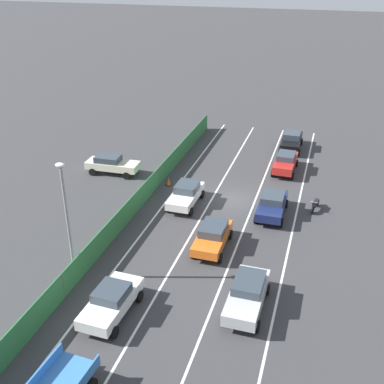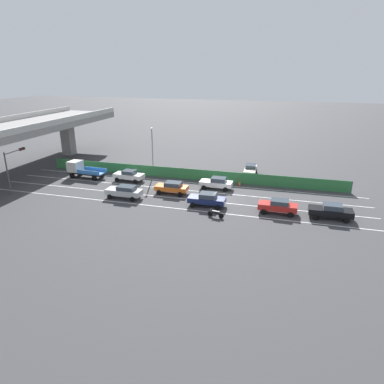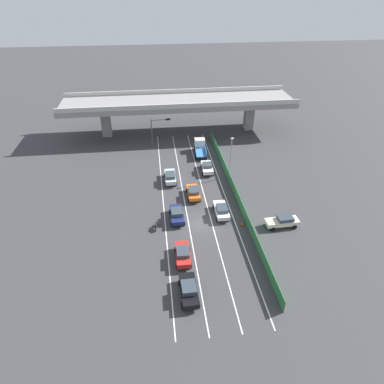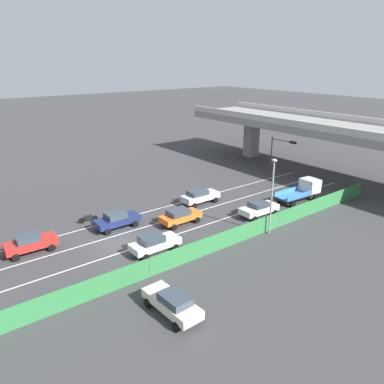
{
  "view_description": "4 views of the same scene",
  "coord_description": "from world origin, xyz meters",
  "views": [
    {
      "loc": [
        -6.59,
        32.95,
        17.4
      ],
      "look_at": [
        2.58,
        2.74,
        1.65
      ],
      "focal_mm": 44.66,
      "sensor_mm": 36.0,
      "label": 1
    },
    {
      "loc": [
        -41.26,
        -7.45,
        15.63
      ],
      "look_at": [
        -1.69,
        3.82,
        1.05
      ],
      "focal_mm": 32.4,
      "sensor_mm": 36.0,
      "label": 2
    },
    {
      "loc": [
        -5.78,
        -37.55,
        29.92
      ],
      "look_at": [
        -0.48,
        5.97,
        1.62
      ],
      "focal_mm": 31.49,
      "sensor_mm": 36.0,
      "label": 3
    },
    {
      "loc": [
        28.88,
        -13.87,
        16.05
      ],
      "look_at": [
        -1.88,
        9.93,
        2.36
      ],
      "focal_mm": 35.55,
      "sensor_mm": 36.0,
      "label": 4
    }
  ],
  "objects": [
    {
      "name": "lane_line_mid_left",
      "position": [
        -1.67,
        6.85,
        0.0
      ],
      "size": [
        0.14,
        49.7,
        0.01
      ],
      "primitive_type": "cube",
      "color": "silver",
      "rests_on": "ground"
    },
    {
      "name": "lane_line_right_edge",
      "position": [
        5.0,
        6.85,
        0.0
      ],
      "size": [
        0.14,
        49.7,
        0.01
      ],
      "primitive_type": "cube",
      "color": "silver",
      "rests_on": "ground"
    },
    {
      "name": "car_sedan_black",
      "position": [
        -3.09,
        -12.55,
        0.93
      ],
      "size": [
        2.05,
        4.7,
        1.7
      ],
      "color": "black",
      "rests_on": "ground"
    },
    {
      "name": "green_fence",
      "position": [
        6.55,
        6.85,
        0.83
      ],
      "size": [
        0.1,
        45.8,
        1.65
      ],
      "color": "#2D753D",
      "rests_on": "ground"
    },
    {
      "name": "street_lamp",
      "position": [
        6.97,
        12.56,
        4.5
      ],
      "size": [
        0.6,
        0.36,
        7.45
      ],
      "color": "gray",
      "rests_on": "ground"
    },
    {
      "name": "car_sedan_white",
      "position": [
        3.36,
        14.95,
        0.9
      ],
      "size": [
        2.2,
        4.49,
        1.63
      ],
      "color": "white",
      "rests_on": "ground"
    },
    {
      "name": "traffic_cone",
      "position": [
        5.81,
        -1.14,
        0.33
      ],
      "size": [
        0.47,
        0.47,
        0.7
      ],
      "color": "orange",
      "rests_on": "ground"
    },
    {
      "name": "motorcycle",
      "position": [
        -6.28,
        -0.24,
        0.46
      ],
      "size": [
        0.67,
        1.93,
        0.93
      ],
      "color": "black",
      "rests_on": "ground"
    },
    {
      "name": "lane_line_left_edge",
      "position": [
        -5.0,
        6.85,
        0.0
      ],
      "size": [
        0.14,
        49.7,
        0.01
      ],
      "primitive_type": "cube",
      "color": "silver",
      "rests_on": "ground"
    },
    {
      "name": "parked_sedan_cream",
      "position": [
        11.39,
        -1.96,
        0.9
      ],
      "size": [
        4.72,
        2.08,
        1.63
      ],
      "color": "beige",
      "rests_on": "ground"
    },
    {
      "name": "lane_line_mid_right",
      "position": [
        1.67,
        6.85,
        0.0
      ],
      "size": [
        0.14,
        49.7,
        0.01
      ],
      "primitive_type": "cube",
      "color": "silver",
      "rests_on": "ground"
    },
    {
      "name": "car_sedan_navy",
      "position": [
        -3.23,
        1.49,
        0.91
      ],
      "size": [
        2.08,
        4.48,
        1.65
      ],
      "color": "navy",
      "rests_on": "ground"
    },
    {
      "name": "car_hatchback_white",
      "position": [
        3.37,
        1.71,
        0.9
      ],
      "size": [
        2.05,
        4.47,
        1.64
      ],
      "color": "silver",
      "rests_on": "ground"
    },
    {
      "name": "car_sedan_red",
      "position": [
        -3.19,
        -6.85,
        0.92
      ],
      "size": [
        2.01,
        4.41,
        1.65
      ],
      "color": "red",
      "rests_on": "ground"
    },
    {
      "name": "car_sedan_silver",
      "position": [
        -3.46,
        12.3,
        0.93
      ],
      "size": [
        2.04,
        4.66,
        1.67
      ],
      "color": "#B7BABC",
      "rests_on": "ground"
    },
    {
      "name": "car_taxi_orange",
      "position": [
        -0.13,
        7.03,
        0.9
      ],
      "size": [
        2.01,
        4.33,
        1.61
      ],
      "color": "orange",
      "rests_on": "ground"
    },
    {
      "name": "ground_plane",
      "position": [
        0.0,
        0.0,
        0.0
      ],
      "size": [
        300.0,
        300.0,
        0.0
      ],
      "primitive_type": "plane",
      "color": "#38383A"
    }
  ]
}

